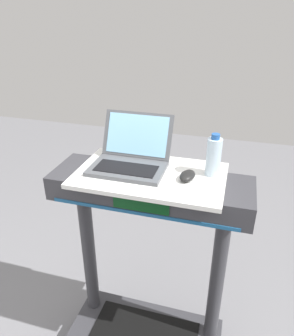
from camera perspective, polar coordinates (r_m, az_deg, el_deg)
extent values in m
cylinder|color=#38383D|center=(1.83, -10.19, -14.33)|extent=(0.07, 0.07, 0.80)
cylinder|color=#38383D|center=(1.70, 12.22, -18.45)|extent=(0.07, 0.07, 0.80)
cube|color=#38383D|center=(1.46, 0.55, -3.54)|extent=(0.90, 0.28, 0.11)
cube|color=#0C3F19|center=(1.34, -1.11, -6.51)|extent=(0.24, 0.01, 0.06)
cube|color=#1E598C|center=(1.36, -1.08, -8.07)|extent=(0.81, 0.00, 0.02)
cube|color=white|center=(1.42, 0.56, -1.28)|extent=(0.65, 0.40, 0.02)
cube|color=#515459|center=(1.44, -3.46, -0.14)|extent=(0.33, 0.21, 0.02)
cube|color=black|center=(1.42, -3.69, -0.04)|extent=(0.27, 0.12, 0.00)
cube|color=#515459|center=(1.53, -1.70, 5.87)|extent=(0.33, 0.10, 0.20)
cube|color=#8CCCF2|center=(1.52, -1.75, 5.89)|extent=(0.29, 0.08, 0.17)
ellipsoid|color=black|center=(1.37, 7.11, -1.34)|extent=(0.08, 0.11, 0.03)
cylinder|color=silver|center=(1.40, 11.63, 1.89)|extent=(0.06, 0.06, 0.16)
cylinder|color=#2659A5|center=(1.37, 11.99, 5.44)|extent=(0.04, 0.04, 0.02)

